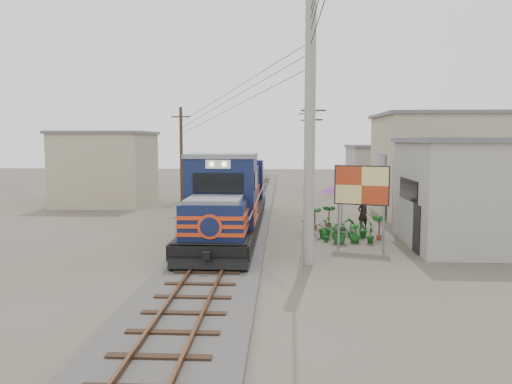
# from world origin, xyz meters

# --- Properties ---
(ground) EXTENTS (120.00, 120.00, 0.00)m
(ground) POSITION_xyz_m (0.00, 0.00, 0.00)
(ground) COLOR #473F35
(ground) RESTS_ON ground
(ballast) EXTENTS (3.60, 70.00, 0.16)m
(ballast) POSITION_xyz_m (0.00, 10.00, 0.08)
(ballast) COLOR #595651
(ballast) RESTS_ON ground
(track) EXTENTS (1.15, 70.00, 0.12)m
(track) POSITION_xyz_m (0.00, 10.00, 0.26)
(track) COLOR #51331E
(track) RESTS_ON ground
(locomotive) EXTENTS (2.89, 15.72, 3.90)m
(locomotive) POSITION_xyz_m (0.00, 5.45, 1.71)
(locomotive) COLOR black
(locomotive) RESTS_ON ground
(utility_pole_main) EXTENTS (0.40, 0.40, 10.00)m
(utility_pole_main) POSITION_xyz_m (3.50, -0.50, 5.00)
(utility_pole_main) COLOR #9E9B93
(utility_pole_main) RESTS_ON ground
(wooden_pole_mid) EXTENTS (1.60, 0.24, 7.00)m
(wooden_pole_mid) POSITION_xyz_m (4.50, 14.00, 3.68)
(wooden_pole_mid) COLOR #4C3826
(wooden_pole_mid) RESTS_ON ground
(wooden_pole_far) EXTENTS (1.60, 0.24, 7.50)m
(wooden_pole_far) POSITION_xyz_m (4.80, 28.00, 3.93)
(wooden_pole_far) COLOR #4C3826
(wooden_pole_far) RESTS_ON ground
(wooden_pole_left) EXTENTS (1.60, 0.24, 7.00)m
(wooden_pole_left) POSITION_xyz_m (-5.00, 18.00, 3.68)
(wooden_pole_left) COLOR #4C3826
(wooden_pole_left) RESTS_ON ground
(power_lines) EXTENTS (9.65, 19.00, 3.30)m
(power_lines) POSITION_xyz_m (-0.14, 8.49, 7.56)
(power_lines) COLOR black
(power_lines) RESTS_ON ground
(shophouse_front) EXTENTS (7.35, 6.30, 4.70)m
(shophouse_front) POSITION_xyz_m (11.50, 3.00, 2.36)
(shophouse_front) COLOR #98978B
(shophouse_front) RESTS_ON ground
(shophouse_mid) EXTENTS (8.40, 7.35, 6.20)m
(shophouse_mid) POSITION_xyz_m (12.50, 12.00, 3.11)
(shophouse_mid) COLOR tan
(shophouse_mid) RESTS_ON ground
(shophouse_back) EXTENTS (6.30, 6.30, 4.20)m
(shophouse_back) POSITION_xyz_m (11.00, 22.00, 2.11)
(shophouse_back) COLOR #98978B
(shophouse_back) RESTS_ON ground
(shophouse_left) EXTENTS (6.30, 6.30, 5.20)m
(shophouse_left) POSITION_xyz_m (-10.00, 16.00, 2.61)
(shophouse_left) COLOR tan
(shophouse_left) RESTS_ON ground
(billboard) EXTENTS (2.21, 0.84, 3.55)m
(billboard) POSITION_xyz_m (5.84, 2.20, 2.62)
(billboard) COLOR #99999E
(billboard) RESTS_ON ground
(market_umbrella) EXTENTS (2.71, 2.71, 2.51)m
(market_umbrella) POSITION_xyz_m (5.57, 6.64, 2.21)
(market_umbrella) COLOR black
(market_umbrella) RESTS_ON ground
(vendor) EXTENTS (0.72, 0.64, 1.67)m
(vendor) POSITION_xyz_m (6.67, 6.85, 0.83)
(vendor) COLOR black
(vendor) RESTS_ON ground
(plant_nursery) EXTENTS (3.45, 3.36, 1.12)m
(plant_nursery) POSITION_xyz_m (4.87, 4.17, 0.48)
(plant_nursery) COLOR #1C6221
(plant_nursery) RESTS_ON ground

